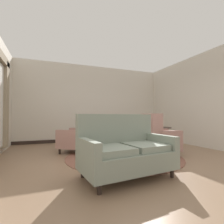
{
  "coord_description": "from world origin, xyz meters",
  "views": [
    {
      "loc": [
        -1.8,
        -3.53,
        1.0
      ],
      "look_at": [
        -0.22,
        0.54,
        1.11
      ],
      "focal_mm": 27.24,
      "sensor_mm": 36.0,
      "label": 1
    }
  ],
  "objects_px": {
    "coffee_table": "(117,141)",
    "armchair_far_left": "(81,137)",
    "settee": "(125,151)",
    "armchair_near_window": "(118,134)",
    "armchair_beside_settee": "(158,137)",
    "side_table": "(162,136)",
    "porcelain_vase": "(117,132)"
  },
  "relations": [
    {
      "from": "settee",
      "to": "armchair_far_left",
      "type": "xyz_separation_m",
      "value": [
        -0.33,
        2.17,
        0.01
      ]
    },
    {
      "from": "side_table",
      "to": "armchair_far_left",
      "type": "bearing_deg",
      "value": 168.79
    },
    {
      "from": "porcelain_vase",
      "to": "armchair_far_left",
      "type": "height_order",
      "value": "armchair_far_left"
    },
    {
      "from": "armchair_beside_settee",
      "to": "armchair_near_window",
      "type": "bearing_deg",
      "value": 33.68
    },
    {
      "from": "armchair_far_left",
      "to": "armchair_near_window",
      "type": "bearing_deg",
      "value": 135.99
    },
    {
      "from": "armchair_beside_settee",
      "to": "porcelain_vase",
      "type": "bearing_deg",
      "value": 84.39
    },
    {
      "from": "settee",
      "to": "side_table",
      "type": "xyz_separation_m",
      "value": [
        2.04,
        1.7,
        -0.01
      ]
    },
    {
      "from": "armchair_beside_settee",
      "to": "side_table",
      "type": "relative_size",
      "value": 1.59
    },
    {
      "from": "coffee_table",
      "to": "side_table",
      "type": "height_order",
      "value": "side_table"
    },
    {
      "from": "settee",
      "to": "armchair_near_window",
      "type": "xyz_separation_m",
      "value": [
        0.91,
        2.43,
        0.02
      ]
    },
    {
      "from": "side_table",
      "to": "settee",
      "type": "bearing_deg",
      "value": -140.22
    },
    {
      "from": "armchair_near_window",
      "to": "side_table",
      "type": "xyz_separation_m",
      "value": [
        1.13,
        -0.73,
        -0.03
      ]
    },
    {
      "from": "armchair_near_window",
      "to": "armchair_far_left",
      "type": "bearing_deg",
      "value": 30.6
    },
    {
      "from": "coffee_table",
      "to": "armchair_far_left",
      "type": "bearing_deg",
      "value": 137.01
    },
    {
      "from": "porcelain_vase",
      "to": "armchair_beside_settee",
      "type": "relative_size",
      "value": 0.29
    },
    {
      "from": "armchair_beside_settee",
      "to": "side_table",
      "type": "xyz_separation_m",
      "value": [
        0.56,
        0.58,
        -0.04
      ]
    },
    {
      "from": "settee",
      "to": "armchair_far_left",
      "type": "height_order",
      "value": "armchair_far_left"
    },
    {
      "from": "coffee_table",
      "to": "settee",
      "type": "xyz_separation_m",
      "value": [
        -0.46,
        -1.43,
        0.04
      ]
    },
    {
      "from": "armchair_beside_settee",
      "to": "armchair_far_left",
      "type": "height_order",
      "value": "armchair_beside_settee"
    },
    {
      "from": "coffee_table",
      "to": "side_table",
      "type": "bearing_deg",
      "value": 9.62
    },
    {
      "from": "settee",
      "to": "side_table",
      "type": "height_order",
      "value": "settee"
    },
    {
      "from": "settee",
      "to": "armchair_near_window",
      "type": "height_order",
      "value": "settee"
    },
    {
      "from": "porcelain_vase",
      "to": "side_table",
      "type": "bearing_deg",
      "value": 10.14
    },
    {
      "from": "settee",
      "to": "armchair_near_window",
      "type": "bearing_deg",
      "value": 63.02
    },
    {
      "from": "armchair_beside_settee",
      "to": "coffee_table",
      "type": "bearing_deg",
      "value": 83.22
    },
    {
      "from": "porcelain_vase",
      "to": "side_table",
      "type": "distance_m",
      "value": 1.64
    },
    {
      "from": "side_table",
      "to": "armchair_beside_settee",
      "type": "bearing_deg",
      "value": -134.13
    },
    {
      "from": "coffee_table",
      "to": "settee",
      "type": "bearing_deg",
      "value": -107.77
    },
    {
      "from": "settee",
      "to": "armchair_beside_settee",
      "type": "xyz_separation_m",
      "value": [
        1.48,
        1.12,
        0.03
      ]
    },
    {
      "from": "porcelain_vase",
      "to": "armchair_far_left",
      "type": "xyz_separation_m",
      "value": [
        -0.77,
        0.76,
        -0.17
      ]
    },
    {
      "from": "armchair_far_left",
      "to": "armchair_near_window",
      "type": "xyz_separation_m",
      "value": [
        1.24,
        0.26,
        0.0
      ]
    },
    {
      "from": "settee",
      "to": "side_table",
      "type": "relative_size",
      "value": 2.36
    }
  ]
}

